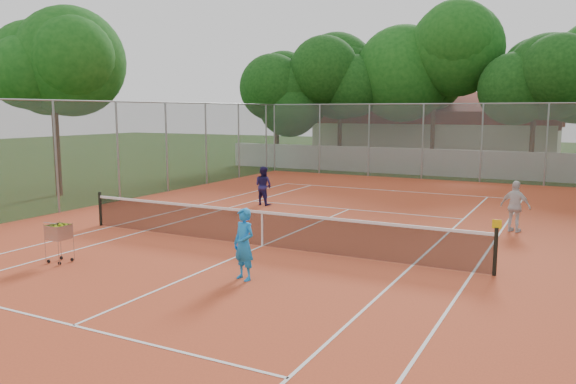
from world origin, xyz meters
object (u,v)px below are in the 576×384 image
at_px(tennis_net, 262,228).
at_px(clubhouse, 436,130).
at_px(player_far_left, 263,186).
at_px(player_far_right, 515,206).
at_px(ball_hopper, 59,242).
at_px(player_near, 244,244).

bearing_deg(tennis_net, clubhouse, 93.95).
height_order(tennis_net, player_far_left, player_far_left).
bearing_deg(tennis_net, player_far_right, 40.88).
xyz_separation_m(clubhouse, ball_hopper, (-1.46, -32.70, -1.67)).
xyz_separation_m(clubhouse, player_far_right, (7.84, -23.95, -1.41)).
height_order(player_near, player_far_left, player_near).
bearing_deg(player_far_left, player_far_right, -173.53).
relative_size(player_far_left, ball_hopper, 1.47).
height_order(tennis_net, ball_hopper, ball_hopper).
height_order(clubhouse, ball_hopper, clubhouse).
bearing_deg(player_far_left, tennis_net, 130.94).
height_order(tennis_net, clubhouse, clubhouse).
bearing_deg(player_far_left, ball_hopper, 100.39).
bearing_deg(clubhouse, player_far_left, -93.25).
relative_size(tennis_net, clubhouse, 0.72).
xyz_separation_m(tennis_net, ball_hopper, (-3.46, -3.70, 0.02)).
relative_size(player_far_right, ball_hopper, 1.52).
height_order(clubhouse, player_far_left, clubhouse).
bearing_deg(player_near, ball_hopper, -151.49).
height_order(clubhouse, player_far_right, clubhouse).
height_order(tennis_net, player_near, player_near).
distance_m(tennis_net, clubhouse, 29.12).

